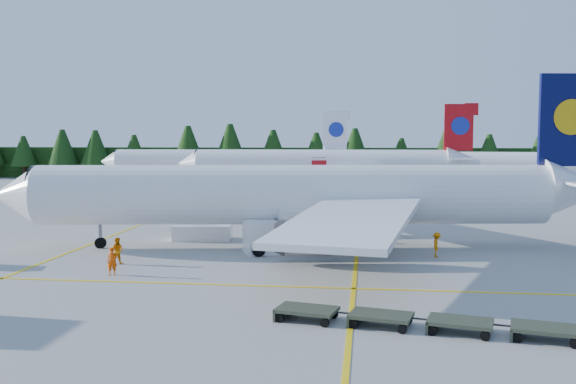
# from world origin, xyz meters

# --- Properties ---
(ground) EXTENTS (320.00, 320.00, 0.00)m
(ground) POSITION_xyz_m (0.00, 0.00, 0.00)
(ground) COLOR #989793
(ground) RESTS_ON ground
(taxi_stripe_a) EXTENTS (0.25, 120.00, 0.01)m
(taxi_stripe_a) POSITION_xyz_m (-14.00, 20.00, 0.01)
(taxi_stripe_a) COLOR yellow
(taxi_stripe_a) RESTS_ON ground
(taxi_stripe_b) EXTENTS (0.25, 120.00, 0.01)m
(taxi_stripe_b) POSITION_xyz_m (6.00, 20.00, 0.01)
(taxi_stripe_b) COLOR yellow
(taxi_stripe_b) RESTS_ON ground
(taxi_stripe_cross) EXTENTS (80.00, 0.25, 0.01)m
(taxi_stripe_cross) POSITION_xyz_m (0.00, -6.00, 0.01)
(taxi_stripe_cross) COLOR yellow
(taxi_stripe_cross) RESTS_ON ground
(treeline_hedge) EXTENTS (220.00, 4.00, 6.00)m
(treeline_hedge) POSITION_xyz_m (0.00, 82.00, 3.00)
(treeline_hedge) COLOR black
(treeline_hedge) RESTS_ON ground
(airliner_navy) EXTENTS (43.23, 35.34, 12.61)m
(airliner_navy) POSITION_xyz_m (0.56, 6.17, 3.79)
(airliner_navy) COLOR white
(airliner_navy) RESTS_ON ground
(airliner_red) EXTENTS (44.21, 36.39, 12.86)m
(airliner_red) POSITION_xyz_m (-1.18, 56.66, 3.87)
(airliner_red) COLOR white
(airliner_red) RESTS_ON ground
(airliner_far_left) EXTENTS (42.44, 5.87, 12.34)m
(airliner_far_left) POSITION_xyz_m (-19.51, 67.53, 3.87)
(airliner_far_left) COLOR white
(airliner_far_left) RESTS_ON ground
(airliner_far_right) EXTENTS (39.52, 8.38, 11.51)m
(airliner_far_right) POSITION_xyz_m (37.61, 72.14, 3.61)
(airliner_far_right) COLOR white
(airliner_far_right) RESTS_ON ground
(airstairs) EXTENTS (4.72, 6.41, 4.04)m
(airstairs) POSITION_xyz_m (-6.18, 9.34, 0.88)
(airstairs) COLOR white
(airstairs) RESTS_ON ground
(service_truck) EXTENTS (6.68, 4.53, 3.04)m
(service_truck) POSITION_xyz_m (1.32, 4.47, 1.50)
(service_truck) COLOR silver
(service_truck) RESTS_ON ground
(dolly_train) EXTENTS (12.57, 3.77, 0.15)m
(dolly_train) POSITION_xyz_m (8.91, -12.97, 0.49)
(dolly_train) COLOR #353D2C
(dolly_train) RESTS_ON ground
(crew_a) EXTENTS (0.66, 0.50, 1.63)m
(crew_a) POSITION_xyz_m (-8.10, -4.32, 0.82)
(crew_a) COLOR #D84504
(crew_a) RESTS_ON ground
(crew_b) EXTENTS (0.85, 0.67, 1.69)m
(crew_b) POSITION_xyz_m (-9.11, -1.06, 0.85)
(crew_b) COLOR orange
(crew_b) RESTS_ON ground
(crew_c) EXTENTS (0.53, 0.73, 1.67)m
(crew_c) POSITION_xyz_m (11.35, 3.81, 0.83)
(crew_c) COLOR orange
(crew_c) RESTS_ON ground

